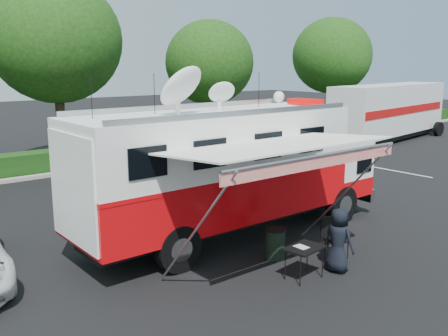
# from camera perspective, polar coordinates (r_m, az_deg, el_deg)

# --- Properties ---
(ground_plane) EXTENTS (120.00, 120.00, 0.00)m
(ground_plane) POSITION_cam_1_polar(r_m,az_deg,el_deg) (14.61, 1.24, -7.63)
(ground_plane) COLOR black
(ground_plane) RESTS_ON ground
(back_border) EXTENTS (60.00, 6.14, 8.87)m
(back_border) POSITION_cam_1_polar(r_m,az_deg,el_deg) (25.49, -16.04, 11.66)
(back_border) COLOR #9E998E
(back_border) RESTS_ON ground_plane
(stall_lines) EXTENTS (24.12, 5.50, 0.01)m
(stall_lines) POSITION_cam_1_polar(r_m,az_deg,el_deg) (16.64, -6.79, -5.25)
(stall_lines) COLOR silver
(stall_lines) RESTS_ON ground_plane
(command_truck) EXTENTS (9.65, 2.65, 4.63)m
(command_truck) POSITION_cam_1_polar(r_m,az_deg,el_deg) (14.03, 1.02, -0.03)
(command_truck) COLOR black
(command_truck) RESTS_ON ground_plane
(awning) EXTENTS (5.27, 2.71, 3.18)m
(awning) POSITION_cam_1_polar(r_m,az_deg,el_deg) (11.27, 6.65, 2.16)
(awning) COLOR white
(awning) RESTS_ON ground_plane
(person) EXTENTS (0.58, 0.82, 1.56)m
(person) POSITION_cam_1_polar(r_m,az_deg,el_deg) (12.49, 12.78, -11.40)
(person) COLOR black
(person) RESTS_ON ground_plane
(folding_table) EXTENTS (0.98, 0.75, 0.77)m
(folding_table) POSITION_cam_1_polar(r_m,az_deg,el_deg) (11.67, 9.18, -9.12)
(folding_table) COLOR black
(folding_table) RESTS_ON ground_plane
(folding_chair) EXTENTS (0.64, 0.67, 1.06)m
(folding_chair) POSITION_cam_1_polar(r_m,az_deg,el_deg) (13.09, 12.36, -7.32)
(folding_chair) COLOR black
(folding_chair) RESTS_ON ground_plane
(trash_bin) EXTENTS (0.53, 0.53, 0.80)m
(trash_bin) POSITION_cam_1_polar(r_m,az_deg,el_deg) (12.84, 5.86, -8.57)
(trash_bin) COLOR black
(trash_bin) RESTS_ON ground_plane
(semi_trailer) EXTENTS (11.88, 4.08, 3.59)m
(semi_trailer) POSITION_cam_1_polar(r_m,az_deg,el_deg) (34.17, 18.42, 6.20)
(semi_trailer) COLOR silver
(semi_trailer) RESTS_ON ground_plane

